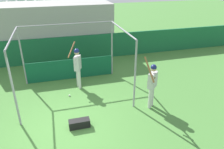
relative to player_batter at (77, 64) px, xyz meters
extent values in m
plane|color=#477F38|center=(-0.87, -2.77, -1.11)|extent=(60.00, 60.00, 0.00)
cube|color=#196038|center=(-0.87, 3.39, -0.39)|extent=(24.00, 0.12, 1.44)
cube|color=#9E9E99|center=(-0.87, 5.05, 0.43)|extent=(7.05, 3.20, 3.09)
cube|color=#1E6B3D|center=(-3.62, 3.85, 0.38)|extent=(0.45, 0.40, 0.10)
cube|color=#1E6B3D|center=(-3.62, 4.03, 0.61)|extent=(0.45, 0.06, 0.40)
cube|color=#1E6B3D|center=(-3.07, 3.85, 0.38)|extent=(0.45, 0.40, 0.10)
cube|color=#1E6B3D|center=(-3.07, 4.03, 0.61)|extent=(0.45, 0.06, 0.40)
cube|color=#1E6B3D|center=(-2.52, 3.85, 0.38)|extent=(0.45, 0.40, 0.10)
cube|color=#1E6B3D|center=(-2.52, 4.03, 0.61)|extent=(0.45, 0.06, 0.40)
cube|color=#1E6B3D|center=(-1.97, 3.85, 0.38)|extent=(0.45, 0.40, 0.10)
cube|color=#1E6B3D|center=(-1.97, 4.03, 0.61)|extent=(0.45, 0.06, 0.40)
cube|color=#1E6B3D|center=(-1.42, 3.85, 0.38)|extent=(0.45, 0.40, 0.10)
cube|color=#1E6B3D|center=(-1.42, 4.03, 0.61)|extent=(0.45, 0.06, 0.40)
cube|color=#1E6B3D|center=(-0.87, 3.85, 0.38)|extent=(0.45, 0.40, 0.10)
cube|color=#1E6B3D|center=(-0.87, 4.03, 0.61)|extent=(0.45, 0.06, 0.40)
cube|color=#1E6B3D|center=(-0.32, 3.85, 0.38)|extent=(0.45, 0.40, 0.10)
cube|color=#1E6B3D|center=(-0.32, 4.03, 0.61)|extent=(0.45, 0.06, 0.40)
cube|color=#1E6B3D|center=(0.23, 3.85, 0.38)|extent=(0.45, 0.40, 0.10)
cube|color=#1E6B3D|center=(0.23, 4.03, 0.61)|extent=(0.45, 0.06, 0.40)
cube|color=#1E6B3D|center=(0.78, 3.85, 0.38)|extent=(0.45, 0.40, 0.10)
cube|color=#1E6B3D|center=(0.78, 4.03, 0.61)|extent=(0.45, 0.06, 0.40)
cube|color=#1E6B3D|center=(1.33, 3.85, 0.38)|extent=(0.45, 0.40, 0.10)
cube|color=#1E6B3D|center=(1.33, 4.03, 0.61)|extent=(0.45, 0.06, 0.40)
cube|color=#1E6B3D|center=(1.88, 3.85, 0.38)|extent=(0.45, 0.40, 0.10)
cube|color=#1E6B3D|center=(1.88, 4.03, 0.61)|extent=(0.45, 0.06, 0.40)
cube|color=#1E6B3D|center=(-3.62, 4.65, 0.78)|extent=(0.45, 0.40, 0.10)
cube|color=#1E6B3D|center=(-3.62, 4.83, 1.01)|extent=(0.45, 0.06, 0.40)
cube|color=#1E6B3D|center=(-3.07, 4.65, 0.78)|extent=(0.45, 0.40, 0.10)
cube|color=#1E6B3D|center=(-3.07, 4.83, 1.01)|extent=(0.45, 0.06, 0.40)
cube|color=#1E6B3D|center=(-2.52, 4.65, 0.78)|extent=(0.45, 0.40, 0.10)
cube|color=#1E6B3D|center=(-2.52, 4.83, 1.01)|extent=(0.45, 0.06, 0.40)
cube|color=#1E6B3D|center=(-1.97, 4.65, 0.78)|extent=(0.45, 0.40, 0.10)
cube|color=#1E6B3D|center=(-1.97, 4.83, 1.01)|extent=(0.45, 0.06, 0.40)
cube|color=#1E6B3D|center=(-1.42, 4.65, 0.78)|extent=(0.45, 0.40, 0.10)
cube|color=#1E6B3D|center=(-1.42, 4.83, 1.01)|extent=(0.45, 0.06, 0.40)
cube|color=#1E6B3D|center=(-0.87, 4.65, 0.78)|extent=(0.45, 0.40, 0.10)
cube|color=#1E6B3D|center=(-0.87, 4.83, 1.01)|extent=(0.45, 0.06, 0.40)
cube|color=#1E6B3D|center=(-0.32, 4.65, 0.78)|extent=(0.45, 0.40, 0.10)
cube|color=#1E6B3D|center=(-0.32, 4.83, 1.01)|extent=(0.45, 0.06, 0.40)
cube|color=#1E6B3D|center=(0.23, 4.65, 0.78)|extent=(0.45, 0.40, 0.10)
cube|color=#1E6B3D|center=(0.23, 4.83, 1.01)|extent=(0.45, 0.06, 0.40)
cube|color=#1E6B3D|center=(0.78, 4.65, 0.78)|extent=(0.45, 0.40, 0.10)
cube|color=#1E6B3D|center=(0.78, 4.83, 1.01)|extent=(0.45, 0.06, 0.40)
cube|color=#1E6B3D|center=(1.33, 4.65, 0.78)|extent=(0.45, 0.40, 0.10)
cube|color=#1E6B3D|center=(1.33, 4.83, 1.01)|extent=(0.45, 0.06, 0.40)
cube|color=#1E6B3D|center=(1.88, 4.65, 0.78)|extent=(0.45, 0.40, 0.10)
cube|color=#1E6B3D|center=(1.88, 4.83, 1.01)|extent=(0.45, 0.06, 0.40)
cube|color=#1E6B3D|center=(-3.62, 5.45, 1.18)|extent=(0.45, 0.40, 0.10)
cube|color=#1E6B3D|center=(-3.62, 5.63, 1.41)|extent=(0.45, 0.06, 0.40)
cube|color=#1E6B3D|center=(-3.07, 5.45, 1.18)|extent=(0.45, 0.40, 0.10)
cube|color=#1E6B3D|center=(-3.07, 5.63, 1.41)|extent=(0.45, 0.06, 0.40)
cube|color=#1E6B3D|center=(-2.52, 5.45, 1.18)|extent=(0.45, 0.40, 0.10)
cube|color=#1E6B3D|center=(-2.52, 5.63, 1.41)|extent=(0.45, 0.06, 0.40)
cube|color=#1E6B3D|center=(-1.97, 5.45, 1.18)|extent=(0.45, 0.40, 0.10)
cube|color=#1E6B3D|center=(-1.97, 5.63, 1.41)|extent=(0.45, 0.06, 0.40)
cube|color=#1E6B3D|center=(-1.42, 5.45, 1.18)|extent=(0.45, 0.40, 0.10)
cube|color=#1E6B3D|center=(-1.42, 5.63, 1.41)|extent=(0.45, 0.06, 0.40)
cube|color=#1E6B3D|center=(-0.87, 5.45, 1.18)|extent=(0.45, 0.40, 0.10)
cube|color=#1E6B3D|center=(-0.87, 5.63, 1.41)|extent=(0.45, 0.06, 0.40)
cube|color=#1E6B3D|center=(-0.32, 5.45, 1.18)|extent=(0.45, 0.40, 0.10)
cube|color=#1E6B3D|center=(-0.32, 5.63, 1.41)|extent=(0.45, 0.06, 0.40)
cube|color=#1E6B3D|center=(0.23, 5.45, 1.18)|extent=(0.45, 0.40, 0.10)
cube|color=#1E6B3D|center=(0.23, 5.63, 1.41)|extent=(0.45, 0.06, 0.40)
cube|color=#1E6B3D|center=(0.78, 5.45, 1.18)|extent=(0.45, 0.40, 0.10)
cube|color=#1E6B3D|center=(0.78, 5.63, 1.41)|extent=(0.45, 0.06, 0.40)
cube|color=#1E6B3D|center=(1.33, 5.45, 1.18)|extent=(0.45, 0.40, 0.10)
cube|color=#1E6B3D|center=(1.33, 5.63, 1.41)|extent=(0.45, 0.06, 0.40)
cube|color=#1E6B3D|center=(1.88, 5.45, 1.18)|extent=(0.45, 0.40, 0.10)
cube|color=#1E6B3D|center=(1.88, 5.63, 1.41)|extent=(0.45, 0.06, 0.40)
cube|color=#1E6B3D|center=(-3.62, 6.25, 1.58)|extent=(0.45, 0.40, 0.10)
cube|color=#1E6B3D|center=(-3.62, 6.43, 1.81)|extent=(0.45, 0.06, 0.40)
cube|color=#1E6B3D|center=(-3.07, 6.25, 1.58)|extent=(0.45, 0.40, 0.10)
cube|color=#1E6B3D|center=(-3.07, 6.43, 1.81)|extent=(0.45, 0.06, 0.40)
cube|color=#1E6B3D|center=(-2.52, 6.25, 1.58)|extent=(0.45, 0.40, 0.10)
cube|color=#1E6B3D|center=(-2.52, 6.43, 1.81)|extent=(0.45, 0.06, 0.40)
cube|color=#1E6B3D|center=(-1.97, 6.25, 1.58)|extent=(0.45, 0.40, 0.10)
cube|color=#1E6B3D|center=(-1.97, 6.43, 1.81)|extent=(0.45, 0.06, 0.40)
cube|color=#1E6B3D|center=(-1.42, 6.25, 1.58)|extent=(0.45, 0.40, 0.10)
cube|color=#1E6B3D|center=(-1.42, 6.43, 1.81)|extent=(0.45, 0.06, 0.40)
cube|color=#1E6B3D|center=(-0.87, 6.25, 1.58)|extent=(0.45, 0.40, 0.10)
cube|color=#1E6B3D|center=(-0.87, 6.43, 1.81)|extent=(0.45, 0.06, 0.40)
cube|color=#1E6B3D|center=(-0.32, 6.25, 1.58)|extent=(0.45, 0.40, 0.10)
cube|color=#1E6B3D|center=(-0.32, 6.43, 1.81)|extent=(0.45, 0.06, 0.40)
cube|color=#1E6B3D|center=(0.23, 6.25, 1.58)|extent=(0.45, 0.40, 0.10)
cube|color=#1E6B3D|center=(0.23, 6.43, 1.81)|extent=(0.45, 0.06, 0.40)
cube|color=#1E6B3D|center=(0.78, 6.25, 1.58)|extent=(0.45, 0.40, 0.10)
cube|color=#1E6B3D|center=(0.78, 6.43, 1.81)|extent=(0.45, 0.06, 0.40)
cube|color=#1E6B3D|center=(1.33, 6.25, 1.58)|extent=(0.45, 0.40, 0.10)
cube|color=#1E6B3D|center=(1.33, 6.43, 1.81)|extent=(0.45, 0.06, 0.40)
cube|color=#1E6B3D|center=(1.88, 6.25, 1.58)|extent=(0.45, 0.40, 0.10)
cube|color=#1E6B3D|center=(1.88, 6.43, 1.81)|extent=(0.45, 0.06, 0.40)
cylinder|color=gray|center=(-2.29, -2.14, 0.21)|extent=(0.07, 0.07, 2.65)
cylinder|color=gray|center=(1.82, -2.14, 0.21)|extent=(0.07, 0.07, 2.65)
cylinder|color=gray|center=(-2.29, 0.99, 0.21)|extent=(0.07, 0.07, 2.65)
cylinder|color=gray|center=(1.82, 0.99, 0.21)|extent=(0.07, 0.07, 2.65)
cylinder|color=gray|center=(-2.29, -0.58, 1.54)|extent=(0.06, 3.13, 0.06)
cylinder|color=gray|center=(1.82, -0.58, 1.54)|extent=(0.06, 3.13, 0.06)
cylinder|color=gray|center=(-0.23, 0.99, 1.54)|extent=(4.12, 0.06, 0.06)
cube|color=#0F5133|center=(-0.23, 0.97, -0.61)|extent=(4.05, 0.03, 1.00)
cylinder|color=silver|center=(0.02, -0.12, -0.67)|extent=(0.17, 0.17, 0.87)
cylinder|color=silver|center=(-0.01, 0.10, -0.67)|extent=(0.17, 0.17, 0.87)
cube|color=#B7B7B7|center=(0.01, -0.01, 0.07)|extent=(0.37, 0.48, 0.62)
sphere|color=tan|center=(0.01, -0.01, 0.55)|extent=(0.22, 0.22, 0.22)
sphere|color=navy|center=(0.01, -0.01, 0.60)|extent=(0.23, 0.23, 0.23)
cylinder|color=#B7B7B7|center=(-0.12, -0.20, 0.21)|extent=(0.09, 0.09, 0.34)
cylinder|color=#B7B7B7|center=(0.05, 0.21, 0.21)|extent=(0.09, 0.09, 0.34)
cylinder|color=brown|center=(-0.17, 0.34, 0.58)|extent=(0.45, 0.66, 0.54)
sphere|color=brown|center=(0.13, 0.15, 0.33)|extent=(0.08, 0.08, 0.08)
cylinder|color=silver|center=(2.52, -2.25, -0.69)|extent=(0.18, 0.18, 0.84)
cylinder|color=silver|center=(2.38, -2.38, -0.69)|extent=(0.18, 0.18, 0.84)
cube|color=#B7B7B7|center=(2.45, -2.32, 0.03)|extent=(0.47, 0.46, 0.60)
sphere|color=tan|center=(2.45, -2.32, 0.50)|extent=(0.21, 0.21, 0.21)
sphere|color=navy|center=(2.45, -2.32, 0.54)|extent=(0.22, 0.22, 0.22)
cylinder|color=#B7B7B7|center=(2.64, -2.19, 0.17)|extent=(0.10, 0.10, 0.33)
cylinder|color=#B7B7B7|center=(2.31, -2.50, 0.17)|extent=(0.10, 0.10, 0.33)
cylinder|color=brown|center=(2.17, -2.56, 0.60)|extent=(0.24, 0.58, 0.81)
sphere|color=brown|center=(2.42, -2.48, 0.21)|extent=(0.08, 0.08, 0.08)
cube|color=black|center=(-0.37, -2.81, -0.97)|extent=(0.70, 0.28, 0.28)
sphere|color=white|center=(-0.50, -0.70, -1.07)|extent=(0.07, 0.07, 0.07)
camera|label=1|loc=(-0.90, -8.78, 3.64)|focal=35.00mm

